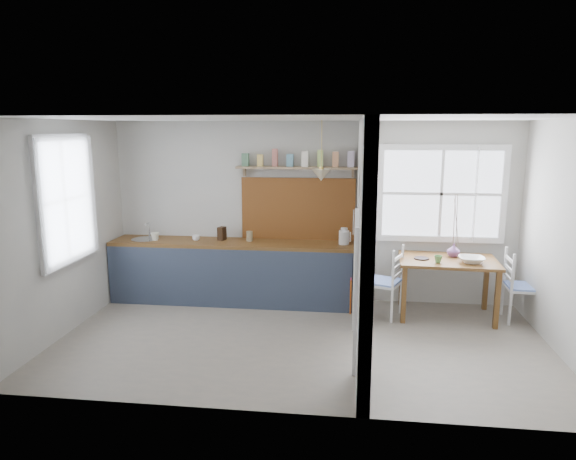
# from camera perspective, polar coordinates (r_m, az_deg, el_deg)

# --- Properties ---
(floor) EXTENTS (5.80, 3.20, 0.01)m
(floor) POSITION_cam_1_polar(r_m,az_deg,el_deg) (6.28, 1.46, -12.20)
(floor) COLOR gray
(floor) RESTS_ON ground
(ceiling) EXTENTS (5.80, 3.20, 0.01)m
(ceiling) POSITION_cam_1_polar(r_m,az_deg,el_deg) (5.76, 1.59, 12.27)
(ceiling) COLOR #BAB6AC
(ceiling) RESTS_ON walls
(walls) EXTENTS (5.81, 3.21, 2.60)m
(walls) POSITION_cam_1_polar(r_m,az_deg,el_deg) (5.88, 1.52, -0.49)
(walls) COLOR #BAB6AC
(walls) RESTS_ON floor
(partition) EXTENTS (0.12, 3.20, 2.60)m
(partition) POSITION_cam_1_polar(r_m,az_deg,el_deg) (5.89, 8.38, 0.90)
(partition) COLOR #BAB6AC
(partition) RESTS_ON floor
(kitchen_window) EXTENTS (0.10, 1.16, 1.50)m
(kitchen_window) POSITION_cam_1_polar(r_m,az_deg,el_deg) (6.73, -23.63, 3.07)
(kitchen_window) COLOR white
(kitchen_window) RESTS_ON walls
(nook_window) EXTENTS (1.76, 0.10, 1.30)m
(nook_window) POSITION_cam_1_polar(r_m,az_deg,el_deg) (7.45, 16.66, 3.86)
(nook_window) COLOR white
(nook_window) RESTS_ON walls
(counter) EXTENTS (3.50, 0.60, 0.90)m
(counter) POSITION_cam_1_polar(r_m,az_deg,el_deg) (7.54, -6.14, -4.53)
(counter) COLOR brown
(counter) RESTS_ON floor
(sink) EXTENTS (0.40, 0.40, 0.02)m
(sink) POSITION_cam_1_polar(r_m,az_deg,el_deg) (7.80, -15.60, -1.06)
(sink) COLOR #B3B4B7
(sink) RESTS_ON counter
(backsplash) EXTENTS (1.65, 0.03, 0.90)m
(backsplash) POSITION_cam_1_polar(r_m,az_deg,el_deg) (7.44, 1.11, 2.37)
(backsplash) COLOR brown
(backsplash) RESTS_ON walls
(shelf) EXTENTS (1.75, 0.20, 0.21)m
(shelf) POSITION_cam_1_polar(r_m,az_deg,el_deg) (7.28, 1.06, 7.37)
(shelf) COLOR #957E59
(shelf) RESTS_ON walls
(pendant_lamp) EXTENTS (0.26, 0.26, 0.16)m
(pendant_lamp) POSITION_cam_1_polar(r_m,az_deg,el_deg) (6.92, 3.71, 6.11)
(pendant_lamp) COLOR beige
(pendant_lamp) RESTS_ON ceiling
(utensil_rail) EXTENTS (0.02, 0.50, 0.02)m
(utensil_rail) POSITION_cam_1_polar(r_m,az_deg,el_deg) (6.72, 7.46, 2.18)
(utensil_rail) COLOR #B3B4B7
(utensil_rail) RESTS_ON partition
(dining_table) EXTENTS (1.31, 0.91, 0.79)m
(dining_table) POSITION_cam_1_polar(r_m,az_deg,el_deg) (7.24, 17.19, -6.15)
(dining_table) COLOR brown
(dining_table) RESTS_ON floor
(chair_left) EXTENTS (0.57, 0.57, 0.96)m
(chair_left) POSITION_cam_1_polar(r_m,az_deg,el_deg) (7.03, 10.47, -5.60)
(chair_left) COLOR silver
(chair_left) RESTS_ON floor
(chair_right) EXTENTS (0.45, 0.45, 0.95)m
(chair_right) POSITION_cam_1_polar(r_m,az_deg,el_deg) (7.39, 24.69, -5.70)
(chair_right) COLOR silver
(chair_right) RESTS_ON floor
(kettle) EXTENTS (0.21, 0.17, 0.23)m
(kettle) POSITION_cam_1_polar(r_m,az_deg,el_deg) (7.21, 6.24, -0.67)
(kettle) COLOR silver
(kettle) RESTS_ON counter
(mug_a) EXTENTS (0.13, 0.13, 0.11)m
(mug_a) POSITION_cam_1_polar(r_m,az_deg,el_deg) (7.68, -14.56, -0.70)
(mug_a) COLOR white
(mug_a) RESTS_ON counter
(mug_b) EXTENTS (0.11, 0.11, 0.08)m
(mug_b) POSITION_cam_1_polar(r_m,az_deg,el_deg) (7.52, -10.19, -0.87)
(mug_b) COLOR white
(mug_b) RESTS_ON counter
(knife_block) EXTENTS (0.12, 0.14, 0.19)m
(knife_block) POSITION_cam_1_polar(r_m,az_deg,el_deg) (7.50, -7.36, -0.39)
(knife_block) COLOR black
(knife_block) RESTS_ON counter
(jar) EXTENTS (0.12, 0.12, 0.14)m
(jar) POSITION_cam_1_polar(r_m,az_deg,el_deg) (7.40, -4.30, -0.68)
(jar) COLOR #847859
(jar) RESTS_ON counter
(towel_magenta) EXTENTS (0.02, 0.03, 0.48)m
(towel_magenta) POSITION_cam_1_polar(r_m,az_deg,el_deg) (7.06, 6.97, -7.19)
(towel_magenta) COLOR #D53879
(towel_magenta) RESTS_ON counter
(towel_orange) EXTENTS (0.02, 0.03, 0.48)m
(towel_orange) POSITION_cam_1_polar(r_m,az_deg,el_deg) (7.06, 6.96, -7.41)
(towel_orange) COLOR #C85714
(towel_orange) RESTS_ON counter
(bowl) EXTENTS (0.33, 0.33, 0.08)m
(bowl) POSITION_cam_1_polar(r_m,az_deg,el_deg) (7.03, 19.72, -3.13)
(bowl) COLOR white
(bowl) RESTS_ON dining_table
(table_cup) EXTENTS (0.13, 0.13, 0.09)m
(table_cup) POSITION_cam_1_polar(r_m,az_deg,el_deg) (6.90, 16.34, -3.13)
(table_cup) COLOR #528746
(table_cup) RESTS_ON dining_table
(plate) EXTENTS (0.21, 0.21, 0.02)m
(plate) POSITION_cam_1_polar(r_m,az_deg,el_deg) (7.05, 14.61, -3.06)
(plate) COLOR black
(plate) RESTS_ON dining_table
(vase) EXTENTS (0.18, 0.18, 0.18)m
(vase) POSITION_cam_1_polar(r_m,az_deg,el_deg) (7.27, 17.91, -2.16)
(vase) COLOR #72467C
(vase) RESTS_ON dining_table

